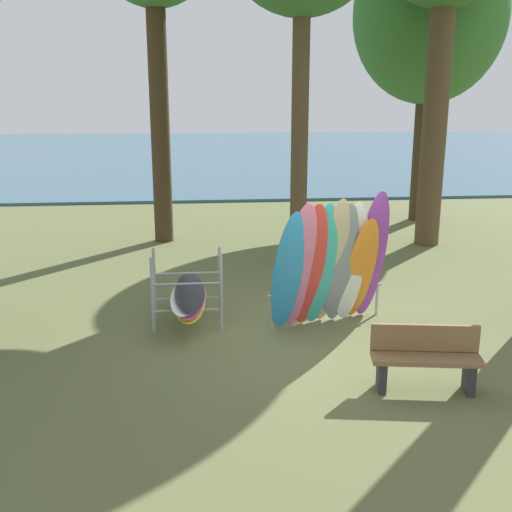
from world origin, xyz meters
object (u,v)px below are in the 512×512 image
Objects in this scene: tree_deep_back at (430,16)px; park_bench at (425,357)px; leaning_board_pile at (330,265)px; board_storage_rack at (189,296)px.

tree_deep_back reaches higher than park_bench.
leaning_board_pile is 2.51m from park_bench.
leaning_board_pile is (-4.50, -8.52, -4.77)m from tree_deep_back.
park_bench is at bearing -109.00° from tree_deep_back.
leaning_board_pile is at bearing -8.52° from board_storage_rack.
leaning_board_pile reaches higher than board_storage_rack.
tree_deep_back is 10.75m from leaning_board_pile.
leaning_board_pile is at bearing 108.54° from park_bench.
board_storage_rack is (-6.80, -8.17, -5.33)m from tree_deep_back.
park_bench is (3.07, -2.66, -0.04)m from board_storage_rack.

